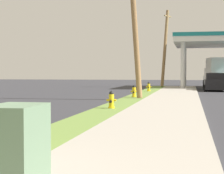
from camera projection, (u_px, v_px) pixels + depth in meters
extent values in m
cylinder|color=yellow|center=(27.00, 142.00, 8.74)|extent=(0.29, 0.29, 0.06)
cylinder|color=yellow|center=(27.00, 130.00, 8.73)|extent=(0.22, 0.22, 0.60)
sphere|color=black|center=(26.00, 114.00, 8.72)|extent=(0.19, 0.19, 0.19)
cylinder|color=black|center=(26.00, 110.00, 8.72)|extent=(0.06, 0.06, 0.05)
cylinder|color=yellow|center=(20.00, 127.00, 8.76)|extent=(0.10, 0.09, 0.09)
cylinder|color=yellow|center=(33.00, 128.00, 8.70)|extent=(0.10, 0.09, 0.09)
cylinder|color=black|center=(23.00, 131.00, 8.57)|extent=(0.11, 0.12, 0.11)
cylinder|color=yellow|center=(111.00, 107.00, 17.26)|extent=(0.29, 0.29, 0.06)
cylinder|color=yellow|center=(111.00, 101.00, 17.25)|extent=(0.22, 0.22, 0.60)
sphere|color=black|center=(111.00, 93.00, 17.23)|extent=(0.19, 0.19, 0.19)
cylinder|color=black|center=(111.00, 91.00, 17.23)|extent=(0.06, 0.06, 0.05)
cylinder|color=yellow|center=(108.00, 100.00, 17.27)|extent=(0.10, 0.09, 0.09)
cylinder|color=yellow|center=(115.00, 100.00, 17.21)|extent=(0.10, 0.09, 0.09)
cylinder|color=black|center=(111.00, 102.00, 17.08)|extent=(0.11, 0.12, 0.11)
cylinder|color=yellow|center=(134.00, 97.00, 24.95)|extent=(0.29, 0.29, 0.06)
cylinder|color=yellow|center=(134.00, 92.00, 24.94)|extent=(0.22, 0.22, 0.60)
sphere|color=black|center=(134.00, 87.00, 24.93)|extent=(0.19, 0.19, 0.19)
cylinder|color=black|center=(134.00, 85.00, 24.92)|extent=(0.06, 0.06, 0.05)
cylinder|color=yellow|center=(131.00, 91.00, 24.97)|extent=(0.10, 0.09, 0.09)
cylinder|color=yellow|center=(137.00, 91.00, 24.91)|extent=(0.10, 0.09, 0.09)
cylinder|color=black|center=(134.00, 92.00, 24.77)|extent=(0.11, 0.12, 0.11)
cylinder|color=yellow|center=(149.00, 91.00, 32.51)|extent=(0.29, 0.29, 0.06)
cylinder|color=yellow|center=(149.00, 87.00, 32.50)|extent=(0.22, 0.22, 0.60)
sphere|color=black|center=(149.00, 83.00, 32.49)|extent=(0.19, 0.19, 0.19)
cylinder|color=black|center=(149.00, 82.00, 32.49)|extent=(0.06, 0.06, 0.05)
cylinder|color=yellow|center=(147.00, 87.00, 32.53)|extent=(0.10, 0.09, 0.09)
cylinder|color=yellow|center=(151.00, 87.00, 32.47)|extent=(0.10, 0.09, 0.09)
cylinder|color=black|center=(148.00, 88.00, 32.33)|extent=(0.11, 0.12, 0.11)
cylinder|color=#937047|center=(134.00, 16.00, 23.67)|extent=(1.07, 0.91, 9.62)
cylinder|color=#937047|center=(165.00, 48.00, 42.91)|extent=(0.92, 1.49, 8.17)
cube|color=#937047|center=(168.00, 16.00, 43.26)|extent=(0.70, 1.32, 0.12)
cube|color=slate|center=(16.00, 158.00, 4.49)|extent=(0.54, 0.80, 1.19)
cylinder|color=silver|center=(183.00, 66.00, 38.23)|extent=(0.44, 0.44, 4.49)
cylinder|color=silver|center=(184.00, 67.00, 47.41)|extent=(0.44, 0.44, 4.49)
cube|color=white|center=(211.00, 43.00, 42.19)|extent=(7.34, 11.15, 0.50)
cube|color=#197A7F|center=(211.00, 38.00, 42.18)|extent=(7.44, 11.25, 0.36)
cube|color=#47474C|center=(213.00, 81.00, 37.75)|extent=(0.70, 1.10, 1.60)
cube|color=#47474C|center=(209.00, 79.00, 46.93)|extent=(0.70, 1.10, 1.60)
cube|color=#197075|center=(224.00, 83.00, 38.71)|extent=(1.99, 4.57, 0.85)
cube|color=#197075|center=(224.00, 76.00, 38.46)|extent=(1.68, 2.08, 0.56)
cylinder|color=black|center=(213.00, 86.00, 40.53)|extent=(0.24, 0.61, 0.60)
cylinder|color=black|center=(216.00, 87.00, 37.17)|extent=(0.24, 0.61, 0.60)
cube|color=black|center=(215.00, 84.00, 35.47)|extent=(1.86, 4.52, 0.85)
cube|color=black|center=(215.00, 76.00, 35.22)|extent=(1.62, 2.04, 0.56)
cylinder|color=black|center=(205.00, 87.00, 37.32)|extent=(0.23, 0.60, 0.60)
cylinder|color=black|center=(224.00, 87.00, 36.97)|extent=(0.23, 0.60, 0.60)
cylinder|color=black|center=(206.00, 88.00, 33.99)|extent=(0.23, 0.60, 0.60)
cube|color=#BCBCC1|center=(215.00, 81.00, 45.12)|extent=(2.28, 5.50, 1.00)
cube|color=#BCBCC1|center=(215.00, 73.00, 46.03)|extent=(1.95, 2.15, 0.76)
cube|color=#BCBCC1|center=(215.00, 75.00, 43.95)|extent=(2.03, 3.01, 0.24)
cylinder|color=black|center=(207.00, 83.00, 47.45)|extent=(0.26, 0.77, 0.76)
cylinder|color=black|center=(223.00, 83.00, 46.99)|extent=(0.26, 0.77, 0.76)
cylinder|color=black|center=(206.00, 84.00, 43.28)|extent=(0.26, 0.77, 0.76)
cylinder|color=black|center=(224.00, 84.00, 42.82)|extent=(0.26, 0.77, 0.76)
cube|color=white|center=(217.00, 81.00, 42.51)|extent=(2.60, 6.56, 1.00)
cube|color=white|center=(218.00, 67.00, 41.69)|extent=(2.33, 4.14, 1.90)
cube|color=white|center=(214.00, 72.00, 44.51)|extent=(2.03, 2.21, 0.90)
cylinder|color=black|center=(204.00, 83.00, 45.25)|extent=(0.29, 0.78, 0.76)
cylinder|color=black|center=(221.00, 83.00, 45.07)|extent=(0.29, 0.78, 0.76)
cylinder|color=black|center=(211.00, 85.00, 39.98)|extent=(0.29, 0.78, 0.76)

